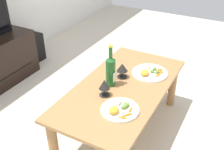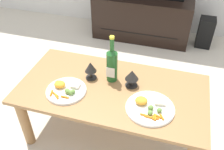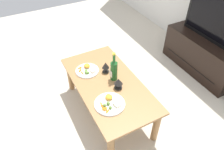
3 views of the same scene
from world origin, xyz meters
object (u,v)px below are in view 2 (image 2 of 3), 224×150
(floor_speaker, at_px, (205,32))
(goblet_left, at_px, (91,68))
(wine_bottle, at_px, (112,64))
(dinner_plate_left, at_px, (66,90))
(dinner_plate_right, at_px, (150,107))
(dining_table, at_px, (112,97))
(tv_stand, at_px, (142,18))
(goblet_right, at_px, (132,76))

(floor_speaker, xyz_separation_m, goblet_left, (-0.82, -1.46, 0.37))
(wine_bottle, height_order, dinner_plate_left, wine_bottle)
(floor_speaker, relative_size, dinner_plate_right, 1.16)
(dining_table, distance_m, dinner_plate_right, 0.31)
(tv_stand, xyz_separation_m, dinner_plate_left, (-0.20, -1.65, 0.22))
(floor_speaker, height_order, dinner_plate_right, dinner_plate_right)
(floor_speaker, bearing_deg, dinner_plate_left, -118.29)
(dining_table, xyz_separation_m, wine_bottle, (-0.03, 0.09, 0.21))
(tv_stand, relative_size, dinner_plate_right, 3.79)
(tv_stand, height_order, floor_speaker, tv_stand)
(wine_bottle, relative_size, dinner_plate_right, 1.14)
(floor_speaker, xyz_separation_m, dinner_plate_left, (-0.93, -1.64, 0.30))
(goblet_right, bearing_deg, dining_table, -153.13)
(dining_table, relative_size, wine_bottle, 3.69)
(tv_stand, bearing_deg, dinner_plate_right, -77.93)
(tv_stand, relative_size, floor_speaker, 3.28)
(goblet_left, bearing_deg, floor_speaker, 60.58)
(goblet_left, xyz_separation_m, dinner_plate_right, (0.44, -0.18, -0.07))
(dinner_plate_right, bearing_deg, floor_speaker, 76.84)
(dining_table, xyz_separation_m, floor_speaker, (0.66, 1.52, -0.20))
(tv_stand, relative_size, goblet_right, 8.95)
(dining_table, distance_m, dinner_plate_left, 0.32)
(wine_bottle, xyz_separation_m, goblet_left, (-0.14, -0.03, -0.04))
(dinner_plate_right, bearing_deg, tv_stand, 102.07)
(wine_bottle, xyz_separation_m, goblet_right, (0.14, -0.03, -0.05))
(dinner_plate_left, bearing_deg, goblet_left, 58.68)
(floor_speaker, xyz_separation_m, dinner_plate_right, (-0.38, -1.64, 0.30))
(goblet_left, height_order, goblet_right, goblet_left)
(dining_table, xyz_separation_m, goblet_right, (0.12, 0.06, 0.16))
(dinner_plate_left, distance_m, dinner_plate_right, 0.55)
(goblet_left, distance_m, dinner_plate_right, 0.48)
(dinner_plate_right, bearing_deg, dinner_plate_left, 179.96)
(wine_bottle, height_order, goblet_right, wine_bottle)
(wine_bottle, height_order, goblet_left, wine_bottle)
(tv_stand, relative_size, goblet_left, 8.48)
(wine_bottle, relative_size, dinner_plate_left, 1.28)
(dining_table, distance_m, goblet_left, 0.25)
(dining_table, relative_size, dinner_plate_right, 4.21)
(goblet_left, bearing_deg, wine_bottle, 10.49)
(dinner_plate_left, bearing_deg, floor_speaker, 60.37)
(tv_stand, distance_m, floor_speaker, 0.74)
(dinner_plate_left, bearing_deg, goblet_right, 24.31)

